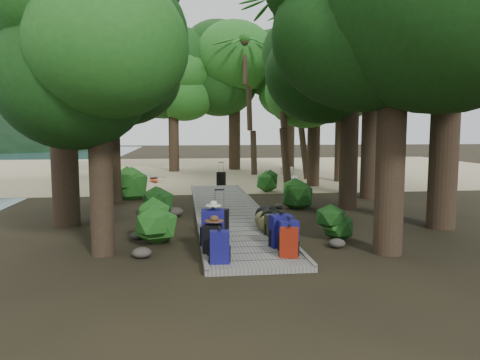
{
  "coord_description": "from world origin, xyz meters",
  "views": [
    {
      "loc": [
        -1.35,
        -12.83,
        2.54
      ],
      "look_at": [
        0.36,
        1.09,
        1.0
      ],
      "focal_mm": 35.0,
      "sensor_mm": 36.0,
      "label": 1
    }
  ],
  "objects": [
    {
      "name": "sun_lounger",
      "position": [
        3.77,
        9.0,
        0.35
      ],
      "size": [
        1.19,
        2.14,
        0.66
      ],
      "primitive_type": null,
      "rotation": [
        0.0,
        0.0,
        -0.28
      ],
      "color": "silver",
      "rests_on": "sand_beach"
    },
    {
      "name": "tree_right_e",
      "position": [
        4.38,
        7.22,
        3.98
      ],
      "size": [
        4.43,
        4.43,
        7.97
      ],
      "primitive_type": null,
      "color": "black",
      "rests_on": "ground"
    },
    {
      "name": "tree_right_d",
      "position": [
        5.43,
        3.45,
        4.87
      ],
      "size": [
        5.31,
        5.31,
        9.74
      ],
      "primitive_type": null,
      "color": "black",
      "rests_on": "ground"
    },
    {
      "name": "rock_right_c",
      "position": [
        1.67,
        1.68,
        0.08
      ],
      "size": [
        0.28,
        0.25,
        0.15
      ],
      "primitive_type": null,
      "color": "#4C473F",
      "rests_on": "ground"
    },
    {
      "name": "boardwalk",
      "position": [
        0.0,
        1.0,
        0.06
      ],
      "size": [
        2.0,
        12.0,
        0.12
      ],
      "primitive_type": "cube",
      "color": "gray",
      "rests_on": "ground"
    },
    {
      "name": "tree_back_d",
      "position": [
        -5.73,
        14.43,
        3.5
      ],
      "size": [
        4.2,
        4.2,
        7.0
      ],
      "primitive_type": null,
      "color": "black",
      "rests_on": "ground"
    },
    {
      "name": "backpack_right_c",
      "position": [
        0.64,
        -3.55,
        0.49
      ],
      "size": [
        0.48,
        0.38,
        0.73
      ],
      "primitive_type": null,
      "rotation": [
        0.0,
        0.0,
        0.19
      ],
      "color": "navy",
      "rests_on": "boardwalk"
    },
    {
      "name": "backpack_right_b",
      "position": [
        0.72,
        -3.91,
        0.46
      ],
      "size": [
        0.38,
        0.27,
        0.68
      ],
      "primitive_type": null,
      "rotation": [
        0.0,
        0.0,
        0.02
      ],
      "color": "navy",
      "rests_on": "boardwalk"
    },
    {
      "name": "lone_suitcase_on_sand",
      "position": [
        0.33,
        7.73,
        0.32
      ],
      "size": [
        0.43,
        0.31,
        0.61
      ],
      "primitive_type": null,
      "rotation": [
        0.0,
        0.0,
        -0.26
      ],
      "color": "black",
      "rests_on": "sand_beach"
    },
    {
      "name": "tree_back_c",
      "position": [
        5.21,
        15.55,
        4.46
      ],
      "size": [
        4.96,
        4.96,
        8.92
      ],
      "primitive_type": null,
      "color": "black",
      "rests_on": "ground"
    },
    {
      "name": "suitcase_on_boardwalk",
      "position": [
        -0.54,
        -2.43,
        0.43
      ],
      "size": [
        0.44,
        0.32,
        0.62
      ],
      "primitive_type": null,
      "rotation": [
        0.0,
        0.0,
        -0.29
      ],
      "color": "black",
      "rests_on": "boardwalk"
    },
    {
      "name": "palm_right_b",
      "position": [
        4.86,
        10.36,
        4.13
      ],
      "size": [
        4.27,
        4.27,
        8.25
      ],
      "primitive_type": null,
      "color": "#164613",
      "rests_on": "ground"
    },
    {
      "name": "ground",
      "position": [
        0.0,
        0.0,
        0.0
      ],
      "size": [
        120.0,
        120.0,
        0.0
      ],
      "primitive_type": "plane",
      "color": "black",
      "rests_on": "ground"
    },
    {
      "name": "backpack_left_d",
      "position": [
        -0.64,
        -1.96,
        0.4
      ],
      "size": [
        0.41,
        0.34,
        0.56
      ],
      "primitive_type": null,
      "rotation": [
        0.0,
        0.0,
        0.21
      ],
      "color": "navy",
      "rests_on": "boardwalk"
    },
    {
      "name": "shrub_left_b",
      "position": [
        -2.07,
        0.6,
        0.42
      ],
      "size": [
        0.94,
        0.94,
        0.85
      ],
      "primitive_type": null,
      "color": "#1D5319",
      "rests_on": "ground"
    },
    {
      "name": "shrub_left_c",
      "position": [
        -3.2,
        4.31,
        0.62
      ],
      "size": [
        1.37,
        1.37,
        1.24
      ],
      "primitive_type": null,
      "color": "#1D5319",
      "rests_on": "ground"
    },
    {
      "name": "tree_left_b",
      "position": [
        -4.42,
        -0.17,
        4.93
      ],
      "size": [
        5.48,
        5.48,
        9.86
      ],
      "primitive_type": null,
      "color": "black",
      "rests_on": "ground"
    },
    {
      "name": "hat_white",
      "position": [
        -0.74,
        -3.41,
        1.03
      ],
      "size": [
        0.32,
        0.32,
        0.11
      ],
      "primitive_type": null,
      "color": "silver",
      "rests_on": "backpack_left_c"
    },
    {
      "name": "tree_right_c",
      "position": [
        3.87,
        1.42,
        4.12
      ],
      "size": [
        4.76,
        4.76,
        8.24
      ],
      "primitive_type": null,
      "color": "black",
      "rests_on": "ground"
    },
    {
      "name": "tree_left_a",
      "position": [
        -2.97,
        -3.32,
        3.31
      ],
      "size": [
        3.97,
        3.97,
        6.62
      ],
      "primitive_type": null,
      "color": "black",
      "rests_on": "ground"
    },
    {
      "name": "shrub_left_a",
      "position": [
        -2.11,
        -2.57,
        0.51
      ],
      "size": [
        1.14,
        1.14,
        1.03
      ],
      "primitive_type": null,
      "color": "#1D5319",
      "rests_on": "ground"
    },
    {
      "name": "rock_left_c",
      "position": [
        -1.6,
        0.71,
        0.14
      ],
      "size": [
        0.5,
        0.45,
        0.27
      ],
      "primitive_type": null,
      "color": "#4C473F",
      "rests_on": "ground"
    },
    {
      "name": "rock_right_b",
      "position": [
        2.7,
        -1.43,
        0.14
      ],
      "size": [
        0.51,
        0.46,
        0.28
      ],
      "primitive_type": null,
      "color": "#4C473F",
      "rests_on": "ground"
    },
    {
      "name": "backpack_left_a",
      "position": [
        -0.71,
        -4.59,
        0.45
      ],
      "size": [
        0.36,
        0.26,
        0.65
      ],
      "primitive_type": null,
      "rotation": [
        0.0,
        0.0,
        -0.06
      ],
      "color": "navy",
      "rests_on": "boardwalk"
    },
    {
      "name": "rock_left_d",
      "position": [
        -2.49,
        2.8,
        0.09
      ],
      "size": [
        0.32,
        0.29,
        0.17
      ],
      "primitive_type": null,
      "color": "#4C473F",
      "rests_on": "ground"
    },
    {
      "name": "tree_right_a",
      "position": [
        2.79,
        -3.9,
        4.16
      ],
      "size": [
        4.99,
        4.99,
        8.31
      ],
      "primitive_type": null,
      "color": "black",
      "rests_on": "ground"
    },
    {
      "name": "duffel_right_black",
      "position": [
        0.75,
        -1.72,
        0.36
      ],
      "size": [
        0.63,
        0.86,
        0.49
      ],
      "primitive_type": null,
      "rotation": [
        0.0,
        0.0,
        -0.19
      ],
      "color": "black",
      "rests_on": "boardwalk"
    },
    {
      "name": "shrub_right_a",
      "position": [
        2.11,
        -2.84,
        0.4
      ],
      "size": [
        0.89,
        0.89,
        0.8
      ],
      "primitive_type": null,
      "color": "#1D5319",
      "rests_on": "ground"
    },
    {
      "name": "rock_left_a",
      "position": [
        -2.18,
        -3.65,
        0.11
      ],
      "size": [
        0.38,
        0.34,
        0.21
      ],
      "primitive_type": null,
      "color": "#4C473F",
      "rests_on": "ground"
    },
    {
      "name": "rock_right_a",
      "position": [
        1.91,
        -3.35,
        0.1
      ],
      "size": [
        0.36,
        0.33,
        0.2
      ],
      "primitive_type": null,
      "color": "#4C473F",
      "rests_on": "ground"
    },
    {
      "name": "shrub_right_c",
      "position": [
        2.07,
        5.41,
        0.4
      ],
      "size": [
        0.89,
        0.89,
        0.8
      ],
      "primitive_type": null,
      "color": "#1D5319",
      "rests_on": "ground"
    },
    {
      "name": "palm_left_a",
      "position": [
        -4.51,
        6.64,
        3.18
      ],
      "size": [
        3.99,
        3.99,
        6.35
      ],
      "primitive_type": null,
      "color": "#164613",
      "rests_on": "ground"
    },
    {
      "name": "backpack_right_d",
      "position": [
        0.68,
        -2.5,
        0.38
      ],
      "size": [
        0.4,
        0.34,
        0.53
      ],
      "primitive_type": null,
      "rotation": [
        0.0,
        0.0,
        0.28
      ],
      "color": "#343C1B",
      "rests_on": "boardwalk"
    },
    {
      "name": "tree_left_c",
      "position": [
        -3.73,
        3.48,
        3.96
      ],
      "size": [
        4.56,
        4.56,
        7.92
      ],
      "primitive_type": null,
      "color": "black",
      "rests_on": "ground"
    },
    {
      "name": "kayak",
      "position": [
        -2.73,
        9.6,
        0.16
      ],
      "size": [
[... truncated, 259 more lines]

